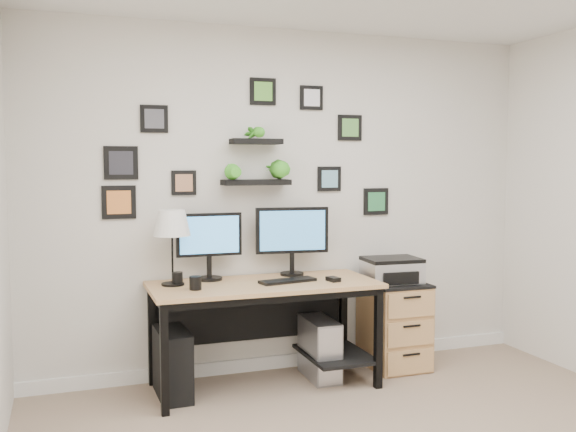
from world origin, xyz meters
name	(u,v)px	position (x,y,z in m)	size (l,w,h in m)	color
room	(291,360)	(0.00, 1.98, 0.05)	(4.00, 4.00, 4.00)	tan
desk	(267,299)	(-0.29, 1.67, 0.63)	(1.60, 0.70, 0.75)	tan
monitor_left	(209,241)	(-0.67, 1.85, 1.03)	(0.47, 0.19, 0.48)	black
monitor_right	(292,235)	(-0.04, 1.85, 1.05)	(0.55, 0.20, 0.51)	black
keyboard	(288,281)	(-0.16, 1.59, 0.76)	(0.41, 0.13, 0.02)	black
mouse	(333,279)	(0.15, 1.51, 0.77)	(0.07, 0.10, 0.03)	black
table_lamp	(172,225)	(-0.95, 1.75, 1.17)	(0.26, 0.26, 0.52)	black
mug	(195,283)	(-0.83, 1.53, 0.80)	(0.08, 0.08, 0.09)	black
pen_cup	(178,279)	(-0.92, 1.73, 0.80)	(0.07, 0.07, 0.09)	black
pc_tower_black	(172,363)	(-0.98, 1.65, 0.23)	(0.20, 0.46, 0.46)	black
pc_tower_grey	(320,349)	(0.12, 1.67, 0.22)	(0.21, 0.45, 0.44)	gray
file_cabinet	(394,324)	(0.77, 1.72, 0.34)	(0.43, 0.53, 0.67)	tan
printer	(392,270)	(0.74, 1.72, 0.77)	(0.44, 0.36, 0.19)	silver
wall_decor	(253,156)	(-0.31, 1.93, 1.64)	(2.24, 0.18, 1.05)	black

